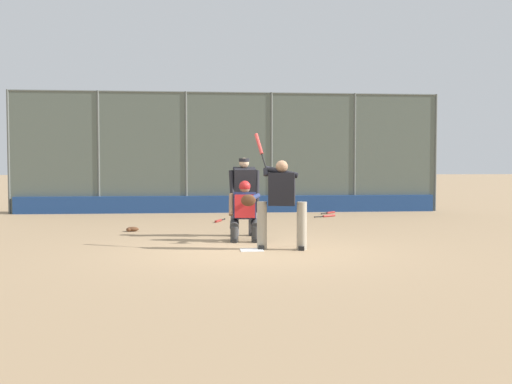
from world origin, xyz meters
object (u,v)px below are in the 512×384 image
(umpire_home, at_px, (244,194))
(spare_bat_near_backstop, at_px, (327,216))
(spare_bat_third_base_side, at_px, (330,213))
(spare_bat_by_padding, at_px, (219,221))
(batter_at_plate, at_px, (281,201))
(catcher_behind_plate, at_px, (245,210))
(fielding_glove_on_dirt, at_px, (132,229))

(umpire_home, height_order, spare_bat_near_backstop, umpire_home)
(spare_bat_near_backstop, height_order, spare_bat_third_base_side, same)
(spare_bat_by_padding, bearing_deg, batter_at_plate, 29.43)
(umpire_home, relative_size, spare_bat_near_backstop, 2.28)
(umpire_home, bearing_deg, spare_bat_near_backstop, -127.97)
(catcher_behind_plate, distance_m, spare_bat_by_padding, 4.34)
(batter_at_plate, bearing_deg, catcher_behind_plate, -52.24)
(spare_bat_third_base_side, height_order, fielding_glove_on_dirt, fielding_glove_on_dirt)
(catcher_behind_plate, xyz_separation_m, fielding_glove_on_dirt, (2.57, -2.07, -0.61))
(catcher_behind_plate, distance_m, umpire_home, 0.96)
(batter_at_plate, relative_size, spare_bat_third_base_side, 3.70)
(spare_bat_near_backstop, relative_size, fielding_glove_on_dirt, 2.56)
(umpire_home, xyz_separation_m, spare_bat_near_backstop, (-2.89, -4.57, -0.91))
(batter_at_plate, distance_m, spare_bat_near_backstop, 7.20)
(batter_at_plate, bearing_deg, spare_bat_third_base_side, -96.09)
(umpire_home, distance_m, spare_bat_by_padding, 3.52)
(batter_at_plate, height_order, umpire_home, batter_at_plate)
(spare_bat_near_backstop, xyz_separation_m, spare_bat_by_padding, (3.35, 1.21, -0.00))
(catcher_behind_plate, bearing_deg, batter_at_plate, 119.16)
(fielding_glove_on_dirt, bearing_deg, spare_bat_third_base_side, -141.54)
(catcher_behind_plate, bearing_deg, umpire_home, -89.33)
(batter_at_plate, distance_m, spare_bat_third_base_side, 8.46)
(umpire_home, distance_m, spare_bat_near_backstop, 5.49)
(catcher_behind_plate, distance_m, spare_bat_near_backstop, 6.25)
(catcher_behind_plate, bearing_deg, spare_bat_third_base_side, -112.18)
(spare_bat_near_backstop, height_order, spare_bat_by_padding, same)
(spare_bat_third_base_side, distance_m, fielding_glove_on_dirt, 7.47)
(batter_at_plate, bearing_deg, fielding_glove_on_dirt, -34.01)
(spare_bat_near_backstop, relative_size, spare_bat_by_padding, 0.91)
(catcher_behind_plate, relative_size, umpire_home, 0.72)
(spare_bat_third_base_side, bearing_deg, umpire_home, -164.42)
(fielding_glove_on_dirt, bearing_deg, spare_bat_near_backstop, -148.18)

